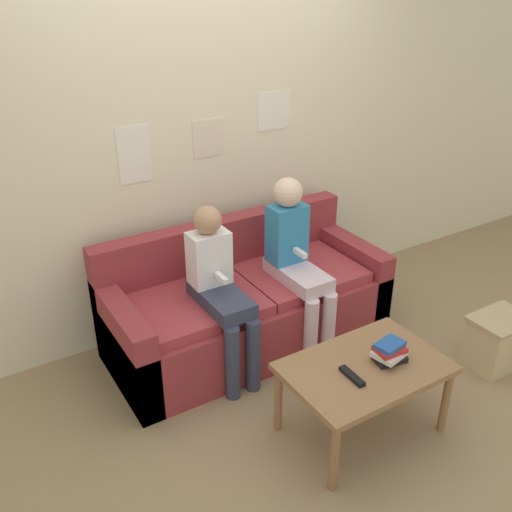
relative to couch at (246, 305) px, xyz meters
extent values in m
plane|color=#937A56|center=(0.00, -0.50, -0.28)|extent=(10.00, 10.00, 0.00)
cube|color=beige|center=(0.00, 0.49, 1.02)|extent=(8.00, 0.06, 2.60)
cube|color=white|center=(-0.51, 0.46, 1.00)|extent=(0.21, 0.00, 0.35)
cube|color=beige|center=(0.00, 0.46, 1.03)|extent=(0.22, 0.00, 0.24)
cube|color=white|center=(0.51, 0.46, 1.15)|extent=(0.26, 0.00, 0.26)
cube|color=maroon|center=(0.00, -0.03, -0.07)|extent=(1.84, 0.78, 0.42)
cube|color=maroon|center=(0.00, 0.29, 0.33)|extent=(1.84, 0.14, 0.39)
cube|color=maroon|center=(-0.85, -0.03, 0.01)|extent=(0.14, 0.78, 0.58)
cube|color=maroon|center=(0.85, -0.03, 0.01)|extent=(0.14, 0.78, 0.58)
cube|color=#A1343A|center=(-0.39, -0.07, 0.17)|extent=(0.76, 0.62, 0.07)
cube|color=#A1343A|center=(0.39, -0.07, 0.17)|extent=(0.76, 0.62, 0.07)
cube|color=#8E6642|center=(0.10, -1.06, 0.14)|extent=(0.85, 0.57, 0.04)
cylinder|color=#8E6642|center=(-0.28, -1.30, -0.08)|extent=(0.04, 0.04, 0.40)
cylinder|color=#8E6642|center=(0.49, -1.30, -0.08)|extent=(0.04, 0.04, 0.40)
cylinder|color=#8E6642|center=(-0.28, -0.81, -0.08)|extent=(0.04, 0.04, 0.40)
cylinder|color=#8E6642|center=(0.49, -0.81, -0.08)|extent=(0.04, 0.04, 0.40)
cylinder|color=#33384C|center=(-0.36, -0.45, -0.04)|extent=(0.09, 0.09, 0.49)
cylinder|color=#33384C|center=(-0.22, -0.45, -0.04)|extent=(0.09, 0.09, 0.49)
cube|color=#33384C|center=(-0.29, -0.20, 0.25)|extent=(0.23, 0.49, 0.09)
cube|color=white|center=(-0.29, -0.06, 0.46)|extent=(0.24, 0.16, 0.33)
sphere|color=tan|center=(-0.29, -0.06, 0.71)|extent=(0.17, 0.17, 0.17)
cube|color=white|center=(-0.29, -0.21, 0.39)|extent=(0.03, 0.12, 0.03)
cylinder|color=silver|center=(0.21, -0.45, -0.04)|extent=(0.09, 0.09, 0.49)
cylinder|color=silver|center=(0.35, -0.45, -0.04)|extent=(0.09, 0.09, 0.49)
cube|color=silver|center=(0.28, -0.20, 0.25)|extent=(0.23, 0.49, 0.09)
cube|color=teal|center=(0.28, -0.06, 0.49)|extent=(0.24, 0.16, 0.39)
sphere|color=beige|center=(0.28, -0.06, 0.77)|extent=(0.19, 0.19, 0.19)
cube|color=white|center=(0.28, -0.21, 0.41)|extent=(0.03, 0.12, 0.03)
cube|color=black|center=(-0.02, -1.10, 0.17)|extent=(0.04, 0.17, 0.02)
cube|color=black|center=(0.24, -1.09, 0.17)|extent=(0.18, 0.14, 0.03)
cube|color=silver|center=(0.23, -1.09, 0.20)|extent=(0.19, 0.17, 0.03)
cube|color=red|center=(0.23, -1.09, 0.23)|extent=(0.16, 0.13, 0.02)
cube|color=#23519E|center=(0.24, -1.08, 0.26)|extent=(0.17, 0.13, 0.02)
cube|color=#CCB284|center=(1.23, -1.06, -0.12)|extent=(0.36, 0.26, 0.33)
cube|color=tan|center=(1.23, -1.06, 0.06)|extent=(0.38, 0.28, 0.02)
camera|label=1|loc=(-1.64, -2.80, 2.02)|focal=40.00mm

